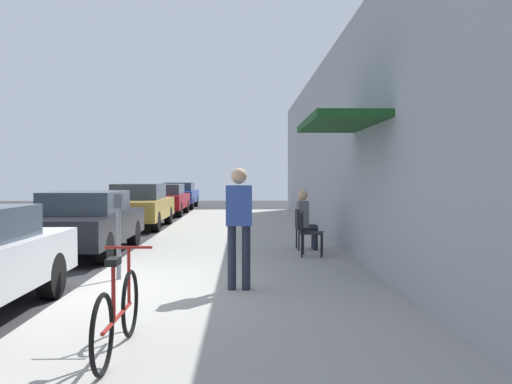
# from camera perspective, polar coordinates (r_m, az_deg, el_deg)

# --- Properties ---
(ground_plane) EXTENTS (60.00, 60.00, 0.00)m
(ground_plane) POSITION_cam_1_polar(r_m,az_deg,el_deg) (8.24, -18.33, -10.35)
(ground_plane) COLOR #2D2D30
(sidewalk_slab) EXTENTS (4.50, 32.00, 0.12)m
(sidewalk_slab) POSITION_cam_1_polar(r_m,az_deg,el_deg) (9.84, -2.04, -7.95)
(sidewalk_slab) COLOR #9E9B93
(sidewalk_slab) RESTS_ON ground_plane
(building_facade) EXTENTS (1.40, 32.00, 4.81)m
(building_facade) POSITION_cam_1_polar(r_m,az_deg,el_deg) (9.99, 11.89, 5.67)
(building_facade) COLOR #999EA8
(building_facade) RESTS_ON ground_plane
(parked_car_1) EXTENTS (1.80, 4.40, 1.37)m
(parked_car_1) POSITION_cam_1_polar(r_m,az_deg,el_deg) (12.35, -17.68, -3.01)
(parked_car_1) COLOR black
(parked_car_1) RESTS_ON ground_plane
(parked_car_2) EXTENTS (1.80, 4.40, 1.46)m
(parked_car_2) POSITION_cam_1_polar(r_m,az_deg,el_deg) (18.24, -12.31, -1.38)
(parked_car_2) COLOR #A58433
(parked_car_2) RESTS_ON ground_plane
(parked_car_3) EXTENTS (1.80, 4.40, 1.36)m
(parked_car_3) POSITION_cam_1_polar(r_m,az_deg,el_deg) (24.10, -9.62, -0.72)
(parked_car_3) COLOR maroon
(parked_car_3) RESTS_ON ground_plane
(parked_car_4) EXTENTS (1.80, 4.40, 1.37)m
(parked_car_4) POSITION_cam_1_polar(r_m,az_deg,el_deg) (29.31, -8.15, -0.27)
(parked_car_4) COLOR navy
(parked_car_4) RESTS_ON ground_plane
(parking_meter) EXTENTS (0.12, 0.10, 1.32)m
(parking_meter) POSITION_cam_1_polar(r_m,az_deg,el_deg) (8.55, -14.34, -3.87)
(parking_meter) COLOR slate
(parking_meter) RESTS_ON sidewalk_slab
(bicycle_0) EXTENTS (0.46, 1.71, 0.90)m
(bicycle_0) POSITION_cam_1_polar(r_m,az_deg,el_deg) (5.07, -14.41, -12.36)
(bicycle_0) COLOR black
(bicycle_0) RESTS_ON sidewalk_slab
(cafe_chair_0) EXTENTS (0.51, 0.51, 0.87)m
(cafe_chair_0) POSITION_cam_1_polar(r_m,az_deg,el_deg) (10.75, 5.52, -4.11)
(cafe_chair_0) COLOR black
(cafe_chair_0) RESTS_ON sidewalk_slab
(cafe_chair_1) EXTENTS (0.46, 0.46, 0.87)m
(cafe_chair_1) POSITION_cam_1_polar(r_m,az_deg,el_deg) (11.69, 4.96, -3.64)
(cafe_chair_1) COLOR black
(cafe_chair_1) RESTS_ON sidewalk_slab
(seated_patron_1) EXTENTS (0.44, 0.37, 1.29)m
(seated_patron_1) POSITION_cam_1_polar(r_m,az_deg,el_deg) (11.68, 5.26, -2.70)
(seated_patron_1) COLOR #232838
(seated_patron_1) RESTS_ON sidewalk_slab
(pedestrian_standing) EXTENTS (0.36, 0.22, 1.70)m
(pedestrian_standing) POSITION_cam_1_polar(r_m,az_deg,el_deg) (7.50, -1.82, -2.80)
(pedestrian_standing) COLOR #232838
(pedestrian_standing) RESTS_ON sidewalk_slab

